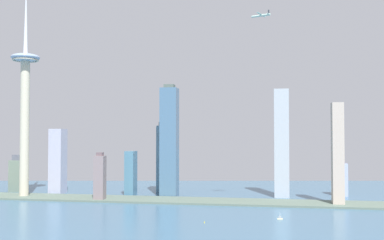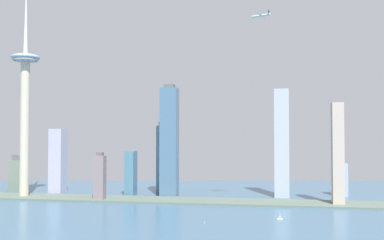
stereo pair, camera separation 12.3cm
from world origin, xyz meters
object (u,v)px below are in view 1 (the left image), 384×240
boat_0 (280,218)px  channel_buoy_1 (204,222)px  skyscraper_5 (131,173)px  observation_tower (25,93)px  airplane (261,15)px  skyscraper_6 (58,161)px  skyscraper_0 (169,142)px  skyscraper_8 (163,158)px  skyscraper_2 (341,179)px  skyscraper_4 (281,143)px  skyscraper_3 (17,175)px  skyscraper_1 (100,178)px  skyscraper_7 (338,154)px

boat_0 → channel_buoy_1: 93.89m
channel_buoy_1 → skyscraper_5: bearing=126.1°
observation_tower → airplane: bearing=-6.6°
airplane → skyscraper_6: bearing=5.2°
skyscraper_0 → skyscraper_8: 63.54m
observation_tower → skyscraper_0: size_ratio=1.95×
skyscraper_8 → channel_buoy_1: bearing=-66.7°
observation_tower → skyscraper_6: 129.56m
skyscraper_2 → airplane: (-128.94, -150.68, 241.41)m
boat_0 → observation_tower: bearing=-20.1°
skyscraper_4 → channel_buoy_1: bearing=-112.3°
skyscraper_3 → skyscraper_4: skyscraper_4 is taller
skyscraper_1 → skyscraper_5: 74.56m
observation_tower → skyscraper_3: bearing=128.7°
skyscraper_6 → skyscraper_8: 181.09m
airplane → skyscraper_1: bearing=14.3°
skyscraper_6 → channel_buoy_1: skyscraper_6 is taller
skyscraper_6 → skyscraper_0: bearing=-1.9°
airplane → channel_buoy_1: bearing=82.1°
skyscraper_3 → skyscraper_6: (83.14, -10.02, 25.90)m
skyscraper_8 → channel_buoy_1: 287.05m
skyscraper_1 → skyscraper_5: (27.94, 69.12, 1.45)m
skyscraper_1 → skyscraper_2: bearing=18.1°
skyscraper_0 → skyscraper_6: bearing=178.1°
skyscraper_5 → skyscraper_7: skyscraper_7 is taller
skyscraper_3 → skyscraper_8: (258.74, 34.04, 30.04)m
skyscraper_7 → airplane: (-108.27, -42.38, 195.12)m
skyscraper_1 → skyscraper_6: size_ratio=0.67×
skyscraper_8 → channel_buoy_1: size_ratio=61.57×
skyscraper_1 → skyscraper_2: size_ratio=1.27×
skyscraper_5 → skyscraper_6: size_ratio=0.66×
skyscraper_2 → skyscraper_6: (-479.17, -52.40, 28.06)m
skyscraper_1 → boat_0: skyscraper_1 is taller
skyscraper_6 → skyscraper_3: bearing=173.1°
skyscraper_3 → skyscraper_7: size_ratio=0.44×
skyscraper_1 → airplane: airplane is taller
observation_tower → skyscraper_5: size_ratio=4.86×
skyscraper_0 → skyscraper_6: skyscraper_0 is taller
observation_tower → skyscraper_2: size_ratio=6.15×
skyscraper_2 → skyscraper_7: (-20.67, -108.30, 46.29)m
observation_tower → skyscraper_4: size_ratio=2.04×
skyscraper_3 → skyscraper_6: bearing=-6.9°
skyscraper_6 → observation_tower: bearing=-120.5°
skyscraper_6 → skyscraper_8: (175.60, 44.06, 4.14)m
skyscraper_0 → boat_0: (174.40, -171.25, -89.00)m
observation_tower → skyscraper_3: (-51.27, 64.03, -139.26)m
observation_tower → boat_0: (405.38, -123.81, -167.85)m
skyscraper_7 → skyscraper_8: size_ratio=1.20×
boat_0 → airplane: 280.36m
boat_0 → airplane: size_ratio=0.28×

